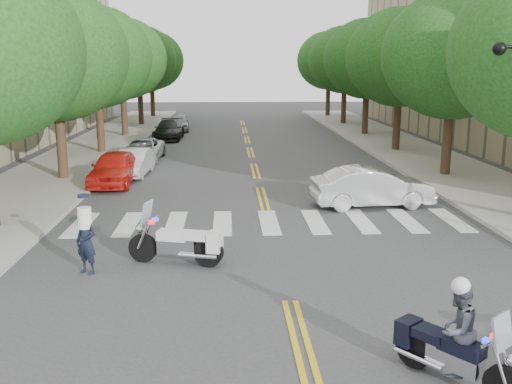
{
  "coord_description": "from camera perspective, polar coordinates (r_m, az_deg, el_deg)",
  "views": [
    {
      "loc": [
        -1.34,
        -11.76,
        5.13
      ],
      "look_at": [
        -0.49,
        5.36,
        1.3
      ],
      "focal_mm": 40.0,
      "sensor_mm": 36.0,
      "label": 1
    }
  ],
  "objects": [
    {
      "name": "ground",
      "position": [
        12.9,
        3.42,
        -10.85
      ],
      "size": [
        140.0,
        140.0,
        0.0
      ],
      "primitive_type": "plane",
      "color": "#38383A",
      "rests_on": "ground"
    },
    {
      "name": "sidewalk_left",
      "position": [
        35.1,
        -16.28,
        3.81
      ],
      "size": [
        5.0,
        60.0,
        0.15
      ],
      "primitive_type": "cube",
      "color": "#9E9991",
      "rests_on": "ground"
    },
    {
      "name": "sidewalk_right",
      "position": [
        35.82,
        14.85,
        4.06
      ],
      "size": [
        5.0,
        60.0,
        0.15
      ],
      "primitive_type": "cube",
      "color": "#9E9991",
      "rests_on": "ground"
    },
    {
      "name": "tree_l_1",
      "position": [
        26.83,
        -19.49,
        12.8
      ],
      "size": [
        6.4,
        6.4,
        8.45
      ],
      "color": "#382316",
      "rests_on": "ground"
    },
    {
      "name": "tree_l_2",
      "position": [
        34.58,
        -15.7,
        12.84
      ],
      "size": [
        6.4,
        6.4,
        8.45
      ],
      "color": "#382316",
      "rests_on": "ground"
    },
    {
      "name": "tree_l_3",
      "position": [
        42.43,
        -13.3,
        12.84
      ],
      "size": [
        6.4,
        6.4,
        8.45
      ],
      "color": "#382316",
      "rests_on": "ground"
    },
    {
      "name": "tree_l_4",
      "position": [
        50.32,
        -11.66,
        12.82
      ],
      "size": [
        6.4,
        6.4,
        8.45
      ],
      "color": "#382316",
      "rests_on": "ground"
    },
    {
      "name": "tree_l_5",
      "position": [
        58.25,
        -10.46,
        12.81
      ],
      "size": [
        6.4,
        6.4,
        8.45
      ],
      "color": "#382316",
      "rests_on": "ground"
    },
    {
      "name": "tree_r_1",
      "position": [
        27.69,
        19.14,
        12.8
      ],
      "size": [
        6.4,
        6.4,
        8.45
      ],
      "color": "#382316",
      "rests_on": "ground"
    },
    {
      "name": "tree_r_2",
      "position": [
        35.26,
        14.25,
        12.91
      ],
      "size": [
        6.4,
        6.4,
        8.45
      ],
      "color": "#382316",
      "rests_on": "ground"
    },
    {
      "name": "tree_r_3",
      "position": [
        42.98,
        11.09,
        12.93
      ],
      "size": [
        6.4,
        6.4,
        8.45
      ],
      "color": "#382316",
      "rests_on": "ground"
    },
    {
      "name": "tree_r_4",
      "position": [
        50.79,
        8.91,
        12.92
      ],
      "size": [
        6.4,
        6.4,
        8.45
      ],
      "color": "#382316",
      "rests_on": "ground"
    },
    {
      "name": "tree_r_5",
      "position": [
        58.65,
        7.31,
        12.91
      ],
      "size": [
        6.4,
        6.4,
        8.45
      ],
      "color": "#382316",
      "rests_on": "ground"
    },
    {
      "name": "motorcycle_police",
      "position": [
        10.05,
        19.15,
        -13.48
      ],
      "size": [
        1.61,
        1.95,
        1.86
      ],
      "rotation": [
        0.0,
        0.0,
        3.8
      ],
      "color": "black",
      "rests_on": "ground"
    },
    {
      "name": "motorcycle_parked",
      "position": [
        15.03,
        -7.25,
        -5.13
      ],
      "size": [
        2.54,
        1.03,
        1.67
      ],
      "rotation": [
        0.0,
        0.0,
        1.32
      ],
      "color": "black",
      "rests_on": "ground"
    },
    {
      "name": "officer_standing",
      "position": [
        14.85,
        -16.61,
        -4.82
      ],
      "size": [
        0.71,
        0.63,
        1.64
      ],
      "primitive_type": "imported",
      "rotation": [
        0.0,
        0.0,
        -0.51
      ],
      "color": "black",
      "rests_on": "ground"
    },
    {
      "name": "convertible",
      "position": [
        21.4,
        11.54,
        0.48
      ],
      "size": [
        4.57,
        1.95,
        1.46
      ],
      "primitive_type": "imported",
      "rotation": [
        0.0,
        0.0,
        1.66
      ],
      "color": "silver",
      "rests_on": "ground"
    },
    {
      "name": "parked_car_a",
      "position": [
        25.63,
        -13.96,
        2.35
      ],
      "size": [
        1.86,
        4.37,
        1.47
      ],
      "primitive_type": "imported",
      "rotation": [
        0.0,
        0.0,
        -0.03
      ],
      "color": "red",
      "rests_on": "ground"
    },
    {
      "name": "parked_car_b",
      "position": [
        27.56,
        -12.13,
        2.91
      ],
      "size": [
        1.56,
        3.88,
        1.25
      ],
      "primitive_type": "imported",
      "rotation": [
        0.0,
        0.0,
        -0.06
      ],
      "color": "silver",
      "rests_on": "ground"
    },
    {
      "name": "parked_car_c",
      "position": [
        31.93,
        -11.25,
        4.19
      ],
      "size": [
        2.14,
        4.36,
        1.19
      ],
      "primitive_type": "imported",
      "rotation": [
        0.0,
        0.0,
        -0.04
      ],
      "color": "#A5A8AC",
      "rests_on": "ground"
    },
    {
      "name": "parked_car_d",
      "position": [
        40.72,
        -8.71,
        6.16
      ],
      "size": [
        2.0,
        4.67,
        1.34
      ],
      "primitive_type": "imported",
      "rotation": [
        0.0,
        0.0,
        -0.03
      ],
      "color": "black",
      "rests_on": "ground"
    },
    {
      "name": "parked_car_e",
      "position": [
        45.95,
        -7.7,
        6.91
      ],
      "size": [
        1.82,
        4.02,
        1.34
      ],
      "primitive_type": "imported",
      "rotation": [
        0.0,
        0.0,
        0.06
      ],
      "color": "#9B9CA1",
      "rests_on": "ground"
    }
  ]
}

